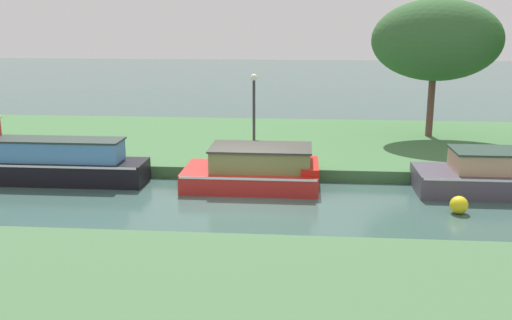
{
  "coord_description": "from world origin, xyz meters",
  "views": [
    {
      "loc": [
        1.83,
        -16.64,
        5.31
      ],
      "look_at": [
        0.29,
        1.2,
        0.9
      ],
      "focal_mm": 40.49,
      "sensor_mm": 36.0,
      "label": 1
    }
  ],
  "objects_px": {
    "red_barge": "(256,170)",
    "channel_buoy": "(459,205)",
    "willow_tree_left": "(437,40)",
    "mooring_post_near": "(61,148)",
    "lamp_post": "(254,106)",
    "mooring_post_far": "(292,155)",
    "slate_cruiser": "(497,176)",
    "black_narrowboat": "(35,162)"
  },
  "relations": [
    {
      "from": "slate_cruiser",
      "to": "lamp_post",
      "type": "distance_m",
      "value": 8.25
    },
    {
      "from": "willow_tree_left",
      "to": "lamp_post",
      "type": "distance_m",
      "value": 8.68
    },
    {
      "from": "mooring_post_near",
      "to": "channel_buoy",
      "type": "bearing_deg",
      "value": -15.41
    },
    {
      "from": "lamp_post",
      "to": "mooring_post_near",
      "type": "bearing_deg",
      "value": -174.06
    },
    {
      "from": "black_narrowboat",
      "to": "mooring_post_near",
      "type": "relative_size",
      "value": 8.77
    },
    {
      "from": "mooring_post_near",
      "to": "mooring_post_far",
      "type": "bearing_deg",
      "value": 0.0
    },
    {
      "from": "willow_tree_left",
      "to": "black_narrowboat",
      "type": "bearing_deg",
      "value": -154.76
    },
    {
      "from": "black_narrowboat",
      "to": "channel_buoy",
      "type": "xyz_separation_m",
      "value": [
        13.21,
        -2.11,
        -0.44
      ]
    },
    {
      "from": "slate_cruiser",
      "to": "lamp_post",
      "type": "xyz_separation_m",
      "value": [
        -7.77,
        2.17,
        1.74
      ]
    },
    {
      "from": "black_narrowboat",
      "to": "slate_cruiser",
      "type": "bearing_deg",
      "value": 0.0
    },
    {
      "from": "slate_cruiser",
      "to": "channel_buoy",
      "type": "bearing_deg",
      "value": -127.97
    },
    {
      "from": "mooring_post_near",
      "to": "red_barge",
      "type": "bearing_deg",
      "value": -11.65
    },
    {
      "from": "mooring_post_far",
      "to": "red_barge",
      "type": "bearing_deg",
      "value": -127.79
    },
    {
      "from": "mooring_post_far",
      "to": "slate_cruiser",
      "type": "bearing_deg",
      "value": -12.84
    },
    {
      "from": "red_barge",
      "to": "mooring_post_far",
      "type": "bearing_deg",
      "value": 52.21
    },
    {
      "from": "black_narrowboat",
      "to": "lamp_post",
      "type": "distance_m",
      "value": 7.58
    },
    {
      "from": "lamp_post",
      "to": "red_barge",
      "type": "bearing_deg",
      "value": -83.35
    },
    {
      "from": "mooring_post_far",
      "to": "black_narrowboat",
      "type": "bearing_deg",
      "value": -170.24
    },
    {
      "from": "channel_buoy",
      "to": "red_barge",
      "type": "bearing_deg",
      "value": 160.23
    },
    {
      "from": "channel_buoy",
      "to": "lamp_post",
      "type": "bearing_deg",
      "value": 145.07
    },
    {
      "from": "slate_cruiser",
      "to": "willow_tree_left",
      "type": "bearing_deg",
      "value": 95.81
    },
    {
      "from": "mooring_post_far",
      "to": "channel_buoy",
      "type": "relative_size",
      "value": 1.35
    },
    {
      "from": "black_narrowboat",
      "to": "slate_cruiser",
      "type": "distance_m",
      "value": 14.86
    },
    {
      "from": "black_narrowboat",
      "to": "willow_tree_left",
      "type": "relative_size",
      "value": 1.29
    },
    {
      "from": "red_barge",
      "to": "slate_cruiser",
      "type": "xyz_separation_m",
      "value": [
        7.52,
        0.0,
        -0.02
      ]
    },
    {
      "from": "black_narrowboat",
      "to": "slate_cruiser",
      "type": "height_order",
      "value": "black_narrowboat"
    },
    {
      "from": "red_barge",
      "to": "mooring_post_near",
      "type": "height_order",
      "value": "red_barge"
    },
    {
      "from": "red_barge",
      "to": "lamp_post",
      "type": "distance_m",
      "value": 2.78
    },
    {
      "from": "red_barge",
      "to": "channel_buoy",
      "type": "bearing_deg",
      "value": -19.77
    },
    {
      "from": "black_narrowboat",
      "to": "channel_buoy",
      "type": "relative_size",
      "value": 14.64
    },
    {
      "from": "mooring_post_near",
      "to": "mooring_post_far",
      "type": "xyz_separation_m",
      "value": [
        8.2,
        0.0,
        -0.08
      ]
    },
    {
      "from": "mooring_post_near",
      "to": "channel_buoy",
      "type": "relative_size",
      "value": 1.67
    },
    {
      "from": "red_barge",
      "to": "black_narrowboat",
      "type": "distance_m",
      "value": 7.34
    },
    {
      "from": "red_barge",
      "to": "lamp_post",
      "type": "height_order",
      "value": "lamp_post"
    },
    {
      "from": "lamp_post",
      "to": "mooring_post_near",
      "type": "xyz_separation_m",
      "value": [
        -6.81,
        -0.71,
        -1.48
      ]
    },
    {
      "from": "slate_cruiser",
      "to": "mooring_post_near",
      "type": "xyz_separation_m",
      "value": [
        -14.59,
        1.46,
        0.26
      ]
    },
    {
      "from": "mooring_post_near",
      "to": "channel_buoy",
      "type": "xyz_separation_m",
      "value": [
        12.94,
        -3.57,
        -0.57
      ]
    },
    {
      "from": "black_narrowboat",
      "to": "lamp_post",
      "type": "bearing_deg",
      "value": 16.99
    },
    {
      "from": "willow_tree_left",
      "to": "channel_buoy",
      "type": "xyz_separation_m",
      "value": [
        -0.97,
        -8.79,
        -4.18
      ]
    },
    {
      "from": "slate_cruiser",
      "to": "lamp_post",
      "type": "bearing_deg",
      "value": 164.43
    },
    {
      "from": "channel_buoy",
      "to": "mooring_post_far",
      "type": "bearing_deg",
      "value": 143.05
    },
    {
      "from": "red_barge",
      "to": "willow_tree_left",
      "type": "height_order",
      "value": "willow_tree_left"
    }
  ]
}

